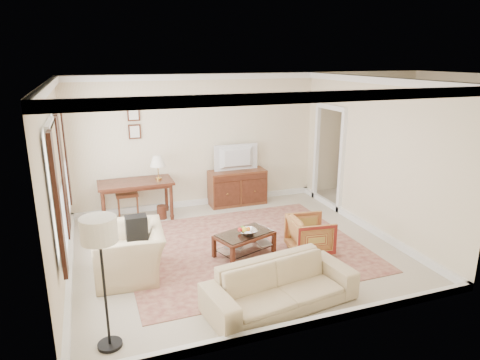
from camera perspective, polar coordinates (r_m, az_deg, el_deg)
room_shell at (r=6.92m, az=-0.73°, el=9.75°), size 5.51×5.01×2.91m
annex_bedroom at (r=10.60m, az=20.70°, el=-0.82°), size 3.00×2.70×2.90m
window_front at (r=6.06m, az=-23.24°, el=-1.43°), size 0.12×1.56×1.80m
window_rear at (r=7.60m, az=-22.70°, el=2.02°), size 0.12×1.56×1.80m
doorway at (r=9.66m, az=11.69°, el=2.84°), size 0.10×1.12×2.25m
rug at (r=7.63m, az=0.53°, el=-8.94°), size 4.04×3.47×0.01m
writing_desk at (r=8.94m, az=-13.73°, el=-0.85°), size 1.48×0.74×0.81m
desk_chair at (r=9.31m, az=-14.92°, el=-1.39°), size 0.52×0.52×1.05m
desk_lamp at (r=8.90m, az=-10.88°, el=1.65°), size 0.32×0.32×0.50m
framed_prints at (r=9.11m, az=-13.95°, el=7.46°), size 0.25×0.04×0.68m
sideboard at (r=9.68m, az=-0.36°, el=-0.97°), size 1.28×0.49×0.79m
tv at (r=9.44m, az=-0.33°, el=4.06°), size 0.96×0.55×0.13m
coffee_table at (r=7.23m, az=0.58°, el=-7.79°), size 1.09×0.85×0.41m
fruit_bowl at (r=7.14m, az=1.05°, el=-6.81°), size 0.42×0.42×0.10m
book_a at (r=7.20m, az=-1.06°, el=-9.18°), size 0.20×0.24×0.38m
book_b at (r=7.42m, az=2.41°, el=-8.42°), size 0.28×0.03×0.38m
striped_armchair at (r=7.42m, az=9.34°, el=-7.01°), size 0.72×0.75×0.70m
club_armchair at (r=6.75m, az=-14.53°, el=-8.34°), size 0.83×1.21×1.01m
backpack at (r=6.70m, az=-13.65°, el=-6.11°), size 0.27×0.35×0.40m
sofa at (r=5.85m, az=5.46°, el=-12.97°), size 2.13×0.90×0.81m
floor_lamp at (r=4.88m, az=-18.21°, el=-7.59°), size 0.39×0.39×1.60m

